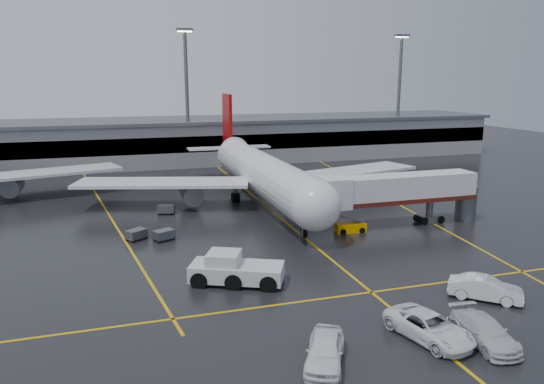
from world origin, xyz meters
name	(u,v)px	position (x,y,z in m)	size (l,w,h in m)	color
ground	(283,220)	(0.00, 0.00, 0.00)	(220.00, 220.00, 0.00)	black
apron_line_centre	(283,220)	(0.00, 0.00, 0.01)	(0.25, 90.00, 0.02)	gold
apron_line_stop	(371,292)	(0.00, -22.00, 0.01)	(60.00, 0.25, 0.02)	gold
apron_line_left	(107,212)	(-20.00, 10.00, 0.01)	(0.25, 70.00, 0.02)	gold
apron_line_right	(377,193)	(18.00, 10.00, 0.01)	(0.25, 70.00, 0.02)	gold
terminal	(209,139)	(0.00, 47.93, 4.32)	(122.00, 19.00, 8.60)	gray
light_mast_mid	(187,89)	(-5.00, 42.00, 14.47)	(3.00, 1.20, 25.45)	#595B60
light_mast_right	(399,88)	(40.00, 42.00, 14.47)	(3.00, 1.20, 25.45)	#595B60
main_airliner	(260,172)	(0.00, 9.70, 4.21)	(48.80, 45.60, 14.10)	silver
jet_bridge	(399,192)	(11.87, -6.00, 3.93)	(19.90, 3.40, 6.05)	silver
pushback_tractor	(234,270)	(-9.89, -16.88, 1.08)	(8.15, 5.94, 2.71)	silver
belt_loader	(350,227)	(5.57, -6.69, 0.52)	(3.41, 1.77, 2.10)	#E19702
service_van_a	(429,327)	(-0.02, -29.75, 0.86)	(2.84, 6.17, 1.71)	white
service_van_b	(485,331)	(3.06, -31.24, 0.82)	(2.29, 5.64, 1.64)	silver
service_van_c	(485,288)	(7.63, -25.74, 0.89)	(1.87, 5.37, 1.77)	white
service_van_d	(325,350)	(-7.62, -30.53, 0.90)	(2.13, 5.30, 1.81)	white
baggage_cart_a	(164,235)	(-14.30, -3.64, 0.63)	(2.36, 2.00, 1.12)	#595B60
baggage_cart_b	(136,234)	(-17.05, -2.59, 0.63)	(2.38, 2.22, 1.12)	#595B60
baggage_cart_c	(166,209)	(-12.99, 7.12, 0.63)	(2.22, 1.68, 1.12)	#595B60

